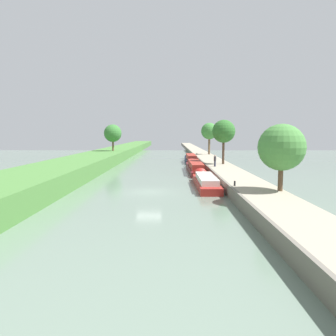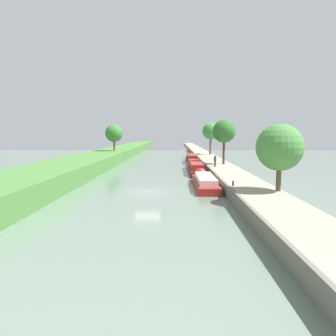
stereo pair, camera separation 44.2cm
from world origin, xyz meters
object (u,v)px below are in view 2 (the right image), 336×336
narrowboat_maroon (195,167)px  person_walking (215,160)px  narrowboat_navy (192,159)px  mooring_bollard_near (233,183)px  mooring_bollard_far (198,154)px  narrowboat_red (204,181)px

narrowboat_maroon → person_walking: size_ratio=9.89×
narrowboat_navy → mooring_bollard_near: (1.75, -36.02, 0.64)m
person_walking → mooring_bollard_far: size_ratio=3.69×
narrowboat_maroon → narrowboat_navy: narrowboat_navy is taller
narrowboat_navy → person_walking: size_ratio=7.97×
narrowboat_red → mooring_bollard_near: size_ratio=26.86×
narrowboat_red → narrowboat_navy: 29.27m
narrowboat_red → person_walking: size_ratio=7.28×
person_walking → narrowboat_red: bearing=-103.5°
person_walking → mooring_bollard_near: size_ratio=3.69×
narrowboat_maroon → narrowboat_navy: (0.28, 15.07, 0.03)m
mooring_bollard_far → mooring_bollard_near: bearing=-90.0°
narrowboat_maroon → mooring_bollard_far: 21.48m
narrowboat_red → narrowboat_navy: size_ratio=0.91×
narrowboat_maroon → narrowboat_navy: bearing=88.9°
narrowboat_red → narrowboat_maroon: 14.20m
narrowboat_navy → mooring_bollard_near: bearing=-87.2°
narrowboat_red → narrowboat_navy: narrowboat_navy is taller
narrowboat_red → mooring_bollard_near: mooring_bollard_near is taller
narrowboat_red → narrowboat_maroon: narrowboat_maroon is taller
narrowboat_red → narrowboat_maroon: (-0.08, 14.20, 0.11)m
narrowboat_maroon → mooring_bollard_far: (2.03, 21.38, 0.67)m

